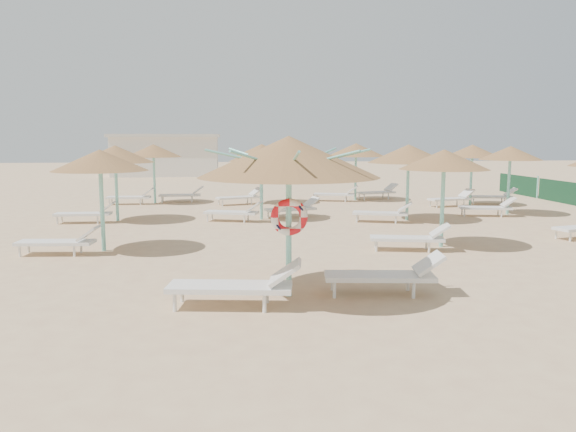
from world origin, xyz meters
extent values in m
plane|color=tan|center=(0.00, 0.00, 0.00)|extent=(120.00, 120.00, 0.00)
cylinder|color=#7EDACA|center=(-0.08, 0.19, 1.25)|extent=(0.11, 0.11, 2.50)
cone|color=#96673C|center=(-0.08, 0.19, 2.62)|extent=(3.34, 3.34, 0.75)
cylinder|color=#7EDACA|center=(-0.08, 0.19, 2.35)|extent=(0.20, 0.20, 0.12)
cylinder|color=#7EDACA|center=(0.69, 0.19, 2.57)|extent=(1.51, 0.04, 0.38)
cylinder|color=#7EDACA|center=(0.47, 0.73, 2.57)|extent=(1.10, 1.10, 0.38)
cylinder|color=#7EDACA|center=(-0.08, 0.96, 2.57)|extent=(0.04, 1.51, 0.38)
cylinder|color=#7EDACA|center=(-0.62, 0.73, 2.57)|extent=(1.10, 1.10, 0.38)
cylinder|color=#7EDACA|center=(-0.84, 0.19, 2.57)|extent=(1.51, 0.04, 0.38)
cylinder|color=#7EDACA|center=(-0.62, -0.35, 2.57)|extent=(1.10, 1.10, 0.38)
cylinder|color=#7EDACA|center=(-0.08, -0.58, 2.57)|extent=(0.04, 1.51, 0.38)
cylinder|color=#7EDACA|center=(0.47, -0.35, 2.57)|extent=(1.10, 1.10, 0.38)
torus|color=red|center=(-0.08, 0.09, 1.51)|extent=(0.69, 0.15, 0.69)
cylinder|color=white|center=(-2.12, -0.58, 0.16)|extent=(0.07, 0.07, 0.32)
cylinder|color=white|center=(-2.04, -0.02, 0.16)|extent=(0.07, 0.07, 0.32)
cylinder|color=white|center=(-0.60, -0.80, 0.16)|extent=(0.07, 0.07, 0.32)
cylinder|color=white|center=(-0.52, -0.24, 0.16)|extent=(0.07, 0.07, 0.32)
cube|color=white|center=(-1.18, -0.43, 0.36)|extent=(2.25, 1.01, 0.09)
cube|color=white|center=(-0.22, -0.57, 0.64)|extent=(0.65, 0.76, 0.42)
cylinder|color=white|center=(0.75, -0.06, 0.15)|extent=(0.07, 0.07, 0.30)
cylinder|color=white|center=(0.82, 0.48, 0.15)|extent=(0.07, 0.07, 0.30)
cylinder|color=white|center=(2.21, -0.24, 0.15)|extent=(0.07, 0.07, 0.30)
cylinder|color=white|center=(2.27, 0.30, 0.15)|extent=(0.07, 0.07, 0.30)
cube|color=white|center=(1.65, 0.11, 0.35)|extent=(2.13, 0.92, 0.09)
cube|color=white|center=(2.56, -0.01, 0.61)|extent=(0.60, 0.71, 0.40)
cylinder|color=#7EDACA|center=(-4.47, 4.93, 1.15)|extent=(0.11, 0.11, 2.30)
cone|color=#96673C|center=(-4.47, 4.93, 2.38)|extent=(2.45, 2.45, 0.55)
cylinder|color=#7EDACA|center=(-4.47, 4.93, 2.15)|extent=(0.20, 0.20, 0.12)
cylinder|color=white|center=(-6.39, 4.35, 0.14)|extent=(0.06, 0.06, 0.28)
cylinder|color=white|center=(-6.34, 4.85, 0.14)|extent=(0.06, 0.06, 0.28)
cylinder|color=white|center=(-5.04, 4.24, 0.14)|extent=(0.06, 0.06, 0.28)
cylinder|color=white|center=(-5.00, 4.74, 0.14)|extent=(0.06, 0.06, 0.28)
cube|color=white|center=(-5.57, 4.53, 0.32)|extent=(1.95, 0.78, 0.08)
cube|color=white|center=(-4.72, 4.46, 0.56)|extent=(0.53, 0.64, 0.36)
cylinder|color=#7EDACA|center=(-5.15, 10.42, 1.15)|extent=(0.11, 0.11, 2.30)
cone|color=#96673C|center=(-5.15, 10.42, 2.39)|extent=(2.69, 2.69, 0.60)
cylinder|color=#7EDACA|center=(-5.15, 10.42, 2.15)|extent=(0.20, 0.20, 0.12)
cylinder|color=white|center=(-7.05, 9.78, 0.14)|extent=(0.06, 0.06, 0.28)
cylinder|color=white|center=(-7.04, 10.28, 0.14)|extent=(0.06, 0.06, 0.28)
cylinder|color=white|center=(-5.70, 9.76, 0.14)|extent=(0.06, 0.06, 0.28)
cylinder|color=white|center=(-5.69, 10.26, 0.14)|extent=(0.06, 0.06, 0.28)
cube|color=white|center=(-6.25, 10.02, 0.32)|extent=(1.91, 0.64, 0.08)
cube|color=white|center=(-5.40, 10.01, 0.56)|extent=(0.49, 0.61, 0.36)
cylinder|color=#7EDACA|center=(-4.52, 15.94, 1.15)|extent=(0.11, 0.11, 2.30)
cone|color=#96673C|center=(-4.52, 15.94, 2.39)|extent=(2.52, 2.52, 0.57)
cylinder|color=#7EDACA|center=(-4.52, 15.94, 2.15)|extent=(0.20, 0.20, 0.12)
cylinder|color=white|center=(-6.43, 15.31, 0.14)|extent=(0.06, 0.06, 0.28)
cylinder|color=white|center=(-6.42, 15.81, 0.14)|extent=(0.06, 0.06, 0.28)
cylinder|color=white|center=(-5.08, 15.28, 0.14)|extent=(0.06, 0.06, 0.28)
cylinder|color=white|center=(-5.07, 15.78, 0.14)|extent=(0.06, 0.06, 0.28)
cube|color=white|center=(-5.62, 15.54, 0.32)|extent=(1.91, 0.66, 0.08)
cube|color=white|center=(-4.77, 15.52, 0.56)|extent=(0.50, 0.61, 0.36)
cylinder|color=white|center=(-4.22, 15.97, 0.14)|extent=(0.06, 0.06, 0.28)
cylinder|color=white|center=(-4.23, 16.47, 0.14)|extent=(0.06, 0.06, 0.28)
cylinder|color=white|center=(-2.87, 16.00, 0.14)|extent=(0.06, 0.06, 0.28)
cylinder|color=white|center=(-2.88, 16.50, 0.14)|extent=(0.06, 0.06, 0.28)
cube|color=white|center=(-3.42, 16.24, 0.32)|extent=(1.91, 0.66, 0.08)
cube|color=white|center=(-2.57, 16.26, 0.56)|extent=(0.50, 0.61, 0.36)
cylinder|color=#7EDACA|center=(0.01, 10.26, 1.15)|extent=(0.11, 0.11, 2.30)
cone|color=#96673C|center=(0.01, 10.26, 2.38)|extent=(2.33, 2.33, 0.52)
cylinder|color=#7EDACA|center=(0.01, 10.26, 2.15)|extent=(0.20, 0.20, 0.12)
cylinder|color=white|center=(-1.93, 9.86, 0.14)|extent=(0.06, 0.06, 0.28)
cylinder|color=white|center=(-1.78, 10.33, 0.14)|extent=(0.06, 0.06, 0.28)
cylinder|color=white|center=(-0.64, 9.46, 0.14)|extent=(0.06, 0.06, 0.28)
cylinder|color=white|center=(-0.49, 9.94, 0.14)|extent=(0.06, 0.06, 0.28)
cube|color=white|center=(-1.09, 9.86, 0.32)|extent=(2.00, 1.15, 0.08)
cube|color=white|center=(-0.28, 9.61, 0.56)|extent=(0.64, 0.72, 0.36)
cylinder|color=white|center=(0.42, 10.08, 0.14)|extent=(0.06, 0.06, 0.28)
cylinder|color=white|center=(0.27, 10.56, 0.14)|extent=(0.06, 0.06, 0.28)
cylinder|color=white|center=(1.71, 10.48, 0.14)|extent=(0.06, 0.06, 0.28)
cylinder|color=white|center=(1.56, 10.96, 0.14)|extent=(0.06, 0.06, 0.28)
cube|color=white|center=(1.11, 10.56, 0.32)|extent=(2.00, 1.15, 0.08)
cube|color=white|center=(1.92, 10.81, 0.56)|extent=(0.64, 0.72, 0.36)
cylinder|color=#7EDACA|center=(0.33, 15.32, 1.15)|extent=(0.11, 0.11, 2.30)
cone|color=#96673C|center=(0.33, 15.32, 2.39)|extent=(2.59, 2.59, 0.58)
cylinder|color=#7EDACA|center=(0.33, 15.32, 2.15)|extent=(0.20, 0.20, 0.12)
cylinder|color=white|center=(-1.44, 14.42, 0.14)|extent=(0.06, 0.06, 0.28)
cylinder|color=white|center=(-1.60, 14.90, 0.14)|extent=(0.06, 0.06, 0.28)
cylinder|color=white|center=(-0.16, 14.86, 0.14)|extent=(0.06, 0.06, 0.28)
cylinder|color=white|center=(-0.32, 15.33, 0.14)|extent=(0.06, 0.06, 0.28)
cube|color=white|center=(-0.77, 14.92, 0.32)|extent=(2.00, 1.20, 0.08)
cube|color=white|center=(0.04, 15.19, 0.56)|extent=(0.65, 0.72, 0.36)
cylinder|color=#7EDACA|center=(4.58, 4.53, 1.15)|extent=(0.11, 0.11, 2.30)
cone|color=#96673C|center=(4.58, 4.53, 2.38)|extent=(2.40, 2.40, 0.54)
cylinder|color=#7EDACA|center=(4.58, 4.53, 2.15)|extent=(0.20, 0.20, 0.12)
cylinder|color=white|center=(2.65, 4.05, 0.14)|extent=(0.06, 0.06, 0.28)
cylinder|color=white|center=(2.75, 4.54, 0.14)|extent=(0.06, 0.06, 0.28)
cylinder|color=white|center=(3.97, 3.77, 0.14)|extent=(0.06, 0.06, 0.28)
cylinder|color=white|center=(4.07, 4.26, 0.14)|extent=(0.06, 0.06, 0.28)
cube|color=white|center=(3.48, 4.13, 0.32)|extent=(1.99, 1.00, 0.08)
cube|color=white|center=(4.32, 3.95, 0.56)|extent=(0.60, 0.69, 0.36)
cylinder|color=#7EDACA|center=(5.23, 9.50, 1.15)|extent=(0.11, 0.11, 2.30)
cone|color=#96673C|center=(5.23, 9.50, 2.40)|extent=(2.90, 2.90, 0.65)
cylinder|color=#7EDACA|center=(5.23, 9.50, 2.15)|extent=(0.20, 0.20, 0.12)
cylinder|color=white|center=(3.29, 9.10, 0.14)|extent=(0.06, 0.06, 0.28)
cylinder|color=white|center=(3.45, 9.58, 0.14)|extent=(0.06, 0.06, 0.28)
cylinder|color=white|center=(4.58, 8.69, 0.14)|extent=(0.06, 0.06, 0.28)
cylinder|color=white|center=(4.73, 9.17, 0.14)|extent=(0.06, 0.06, 0.28)
cube|color=white|center=(4.13, 9.10, 0.32)|extent=(2.00, 1.17, 0.08)
cube|color=white|center=(4.94, 8.84, 0.56)|extent=(0.64, 0.72, 0.36)
cylinder|color=#7EDACA|center=(4.87, 16.23, 1.15)|extent=(0.11, 0.11, 2.30)
cone|color=#96673C|center=(4.87, 16.23, 2.39)|extent=(2.76, 2.76, 0.62)
cylinder|color=#7EDACA|center=(4.87, 16.23, 2.15)|extent=(0.20, 0.20, 0.12)
cylinder|color=white|center=(2.93, 15.82, 0.14)|extent=(0.06, 0.06, 0.28)
cylinder|color=white|center=(3.07, 16.30, 0.14)|extent=(0.06, 0.06, 0.28)
cylinder|color=white|center=(4.22, 15.43, 0.14)|extent=(0.06, 0.06, 0.28)
cylinder|color=white|center=(4.37, 15.91, 0.14)|extent=(0.06, 0.06, 0.28)
cube|color=white|center=(3.77, 15.83, 0.32)|extent=(2.00, 1.13, 0.08)
cube|color=white|center=(4.58, 15.59, 0.56)|extent=(0.63, 0.71, 0.36)
cylinder|color=white|center=(5.27, 16.06, 0.14)|extent=(0.06, 0.06, 0.28)
cylinder|color=white|center=(5.13, 16.54, 0.14)|extent=(0.06, 0.06, 0.28)
cylinder|color=white|center=(6.57, 16.44, 0.14)|extent=(0.06, 0.06, 0.28)
cylinder|color=white|center=(6.42, 16.92, 0.14)|extent=(0.06, 0.06, 0.28)
cube|color=white|center=(5.97, 16.53, 0.32)|extent=(2.00, 1.13, 0.08)
cube|color=white|center=(6.78, 16.77, 0.56)|extent=(0.63, 0.71, 0.36)
cylinder|color=white|center=(8.56, 4.86, 0.14)|extent=(0.06, 0.06, 0.28)
cylinder|color=white|center=(8.42, 5.34, 0.14)|extent=(0.06, 0.06, 0.28)
cylinder|color=#7EDACA|center=(9.61, 10.58, 1.15)|extent=(0.11, 0.11, 2.30)
cone|color=#96673C|center=(9.61, 10.58, 2.38)|extent=(2.36, 2.36, 0.53)
cylinder|color=#7EDACA|center=(9.61, 10.58, 2.15)|extent=(0.20, 0.20, 0.12)
cylinder|color=white|center=(7.68, 10.11, 0.14)|extent=(0.06, 0.06, 0.28)
cylinder|color=white|center=(7.78, 10.60, 0.14)|extent=(0.06, 0.06, 0.28)
cylinder|color=white|center=(8.99, 9.82, 0.14)|extent=(0.06, 0.06, 0.28)
cylinder|color=white|center=(9.10, 10.31, 0.14)|extent=(0.06, 0.06, 0.28)
cube|color=white|center=(8.51, 10.18, 0.32)|extent=(1.99, 1.01, 0.08)
cube|color=white|center=(9.34, 10.00, 0.56)|extent=(0.60, 0.69, 0.36)
cylinder|color=#7EDACA|center=(9.47, 13.68, 1.15)|extent=(0.11, 0.11, 2.30)
cone|color=#96673C|center=(9.47, 13.68, 2.38)|extent=(2.49, 2.49, 0.56)
cylinder|color=#7EDACA|center=(9.47, 13.68, 2.15)|extent=(0.20, 0.20, 0.12)
cylinder|color=white|center=(7.65, 12.87, 0.14)|extent=(0.06, 0.06, 0.28)
cylinder|color=white|center=(7.54, 13.35, 0.14)|extent=(0.06, 0.06, 0.28)
cylinder|color=white|center=(8.97, 13.15, 0.14)|extent=(0.06, 0.06, 0.28)
cylinder|color=white|center=(8.86, 13.64, 0.14)|extent=(0.06, 0.06, 0.28)
cube|color=white|center=(8.37, 13.28, 0.32)|extent=(1.99, 1.01, 0.08)
cube|color=white|center=(9.20, 13.46, 0.56)|extent=(0.60, 0.69, 0.36)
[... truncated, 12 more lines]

